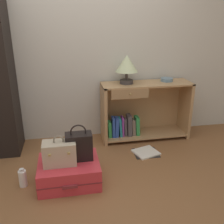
{
  "coord_description": "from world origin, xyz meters",
  "views": [
    {
      "loc": [
        -0.24,
        -1.9,
        1.6
      ],
      "look_at": [
        0.28,
        0.86,
        0.55
      ],
      "focal_mm": 41.33,
      "sensor_mm": 36.0,
      "label": 1
    }
  ],
  "objects_px": {
    "bookshelf": "(141,111)",
    "train_case": "(60,153)",
    "table_lamp": "(127,65)",
    "bowl": "(167,80)",
    "suitcase_large": "(69,172)",
    "open_book_on_floor": "(146,152)",
    "handbag": "(79,146)",
    "bottle": "(23,178)"
  },
  "relations": [
    {
      "from": "bookshelf",
      "to": "train_case",
      "type": "xyz_separation_m",
      "value": [
        -1.09,
        -0.9,
        -0.02
      ]
    },
    {
      "from": "table_lamp",
      "to": "bowl",
      "type": "distance_m",
      "value": 0.6
    },
    {
      "from": "table_lamp",
      "to": "suitcase_large",
      "type": "relative_size",
      "value": 0.6
    },
    {
      "from": "open_book_on_floor",
      "to": "handbag",
      "type": "bearing_deg",
      "value": -155.9
    },
    {
      "from": "table_lamp",
      "to": "handbag",
      "type": "height_order",
      "value": "table_lamp"
    },
    {
      "from": "handbag",
      "to": "open_book_on_floor",
      "type": "relative_size",
      "value": 1.1
    },
    {
      "from": "bowl",
      "to": "open_book_on_floor",
      "type": "xyz_separation_m",
      "value": [
        -0.41,
        -0.48,
        -0.79
      ]
    },
    {
      "from": "bookshelf",
      "to": "handbag",
      "type": "distance_m",
      "value": 1.23
    },
    {
      "from": "train_case",
      "to": "handbag",
      "type": "relative_size",
      "value": 0.84
    },
    {
      "from": "handbag",
      "to": "bottle",
      "type": "distance_m",
      "value": 0.64
    },
    {
      "from": "open_book_on_floor",
      "to": "bottle",
      "type": "bearing_deg",
      "value": -164.11
    },
    {
      "from": "bottle",
      "to": "open_book_on_floor",
      "type": "height_order",
      "value": "bottle"
    },
    {
      "from": "bowl",
      "to": "train_case",
      "type": "relative_size",
      "value": 0.5
    },
    {
      "from": "suitcase_large",
      "to": "bottle",
      "type": "height_order",
      "value": "suitcase_large"
    },
    {
      "from": "handbag",
      "to": "suitcase_large",
      "type": "bearing_deg",
      "value": -160.71
    },
    {
      "from": "bookshelf",
      "to": "train_case",
      "type": "height_order",
      "value": "bookshelf"
    },
    {
      "from": "table_lamp",
      "to": "suitcase_large",
      "type": "xyz_separation_m",
      "value": [
        -0.8,
        -0.88,
        -0.9
      ]
    },
    {
      "from": "train_case",
      "to": "bottle",
      "type": "xyz_separation_m",
      "value": [
        -0.38,
        0.03,
        -0.26
      ]
    },
    {
      "from": "table_lamp",
      "to": "handbag",
      "type": "bearing_deg",
      "value": -129.23
    },
    {
      "from": "bowl",
      "to": "train_case",
      "type": "xyz_separation_m",
      "value": [
        -1.44,
        -0.92,
        -0.45
      ]
    },
    {
      "from": "table_lamp",
      "to": "bookshelf",
      "type": "bearing_deg",
      "value": -0.23
    },
    {
      "from": "bookshelf",
      "to": "bowl",
      "type": "xyz_separation_m",
      "value": [
        0.35,
        0.02,
        0.42
      ]
    },
    {
      "from": "train_case",
      "to": "handbag",
      "type": "bearing_deg",
      "value": 17.01
    },
    {
      "from": "bowl",
      "to": "open_book_on_floor",
      "type": "relative_size",
      "value": 0.46
    },
    {
      "from": "handbag",
      "to": "open_book_on_floor",
      "type": "height_order",
      "value": "handbag"
    },
    {
      "from": "suitcase_large",
      "to": "train_case",
      "type": "bearing_deg",
      "value": -166.32
    },
    {
      "from": "table_lamp",
      "to": "open_book_on_floor",
      "type": "relative_size",
      "value": 1.06
    },
    {
      "from": "bookshelf",
      "to": "train_case",
      "type": "bearing_deg",
      "value": -140.51
    },
    {
      "from": "bowl",
      "to": "bottle",
      "type": "distance_m",
      "value": 2.14
    },
    {
      "from": "bowl",
      "to": "open_book_on_floor",
      "type": "height_order",
      "value": "bowl"
    },
    {
      "from": "table_lamp",
      "to": "handbag",
      "type": "xyz_separation_m",
      "value": [
        -0.68,
        -0.84,
        -0.64
      ]
    },
    {
      "from": "suitcase_large",
      "to": "train_case",
      "type": "xyz_separation_m",
      "value": [
        -0.08,
        -0.02,
        0.24
      ]
    },
    {
      "from": "bowl",
      "to": "suitcase_large",
      "type": "height_order",
      "value": "bowl"
    },
    {
      "from": "suitcase_large",
      "to": "handbag",
      "type": "height_order",
      "value": "handbag"
    },
    {
      "from": "table_lamp",
      "to": "handbag",
      "type": "distance_m",
      "value": 1.26
    },
    {
      "from": "bowl",
      "to": "bottle",
      "type": "bearing_deg",
      "value": -154.06
    },
    {
      "from": "bookshelf",
      "to": "handbag",
      "type": "bearing_deg",
      "value": -136.9
    },
    {
      "from": "handbag",
      "to": "open_book_on_floor",
      "type": "bearing_deg",
      "value": 24.1
    },
    {
      "from": "bowl",
      "to": "handbag",
      "type": "relative_size",
      "value": 0.42
    },
    {
      "from": "train_case",
      "to": "open_book_on_floor",
      "type": "relative_size",
      "value": 0.92
    },
    {
      "from": "suitcase_large",
      "to": "handbag",
      "type": "bearing_deg",
      "value": 19.29
    },
    {
      "from": "bookshelf",
      "to": "handbag",
      "type": "xyz_separation_m",
      "value": [
        -0.89,
        -0.84,
        0.0
      ]
    }
  ]
}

